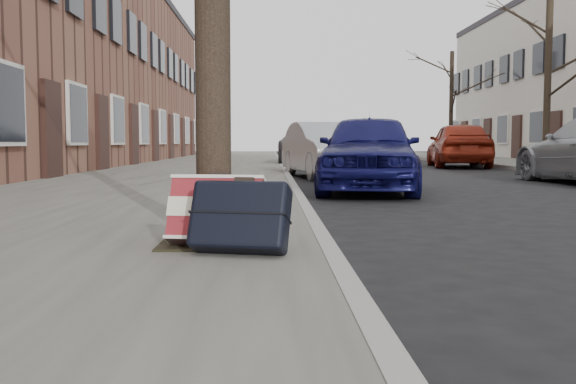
{
  "coord_description": "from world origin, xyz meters",
  "views": [
    {
      "loc": [
        -1.66,
        -3.38,
        0.83
      ],
      "look_at": [
        -1.54,
        0.8,
        0.51
      ],
      "focal_mm": 40.0,
      "sensor_mm": 36.0,
      "label": 1
    }
  ],
  "objects_px": {
    "suitcase_navy": "(240,216)",
    "suitcase_red": "(217,211)",
    "car_near_front": "(369,152)",
    "car_near_mid": "(326,150)"
  },
  "relations": [
    {
      "from": "suitcase_navy",
      "to": "suitcase_red",
      "type": "bearing_deg",
      "value": 135.76
    },
    {
      "from": "suitcase_navy",
      "to": "car_near_front",
      "type": "relative_size",
      "value": 0.16
    },
    {
      "from": "car_near_front",
      "to": "car_near_mid",
      "type": "height_order",
      "value": "car_near_front"
    },
    {
      "from": "suitcase_navy",
      "to": "car_near_mid",
      "type": "height_order",
      "value": "car_near_mid"
    },
    {
      "from": "suitcase_navy",
      "to": "car_near_front",
      "type": "distance_m",
      "value": 6.95
    },
    {
      "from": "car_near_front",
      "to": "car_near_mid",
      "type": "relative_size",
      "value": 0.99
    },
    {
      "from": "suitcase_red",
      "to": "car_near_mid",
      "type": "xyz_separation_m",
      "value": [
        1.7,
        10.81,
        0.3
      ]
    },
    {
      "from": "car_near_front",
      "to": "car_near_mid",
      "type": "bearing_deg",
      "value": 104.31
    },
    {
      "from": "suitcase_red",
      "to": "car_near_mid",
      "type": "relative_size",
      "value": 0.16
    },
    {
      "from": "suitcase_navy",
      "to": "car_near_mid",
      "type": "distance_m",
      "value": 11.2
    }
  ]
}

